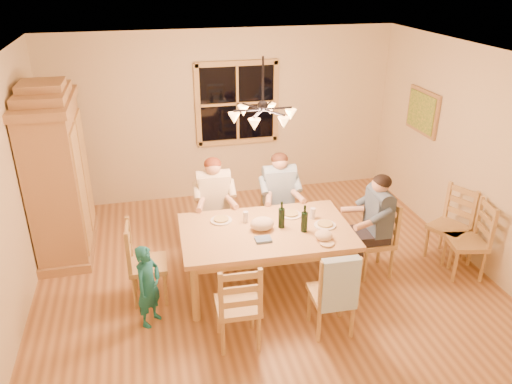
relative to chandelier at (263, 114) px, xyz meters
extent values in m
plane|color=#905E34|center=(0.00, 0.00, -2.08)|extent=(5.50, 5.50, 0.00)
cube|color=white|center=(0.00, 0.00, 0.62)|extent=(5.50, 5.00, 0.02)
cube|color=beige|center=(0.00, 2.50, -0.73)|extent=(5.50, 0.02, 2.70)
cube|color=beige|center=(-2.75, 0.00, -0.73)|extent=(0.02, 5.00, 2.70)
cube|color=beige|center=(2.75, 0.00, -0.73)|extent=(0.02, 5.00, 2.70)
cube|color=black|center=(0.20, 2.48, -0.53)|extent=(1.20, 0.03, 1.20)
cube|color=tan|center=(0.20, 2.46, -0.53)|extent=(1.30, 0.06, 1.30)
cube|color=#A07F45|center=(2.72, 1.20, -0.48)|extent=(0.04, 0.78, 0.64)
cube|color=#1E6B2D|center=(2.69, 1.20, -0.48)|extent=(0.02, 0.68, 0.54)
cylinder|color=black|center=(0.00, 0.00, 0.36)|extent=(0.02, 0.02, 0.53)
sphere|color=black|center=(0.00, 0.00, 0.09)|extent=(0.12, 0.12, 0.12)
cylinder|color=black|center=(0.16, 0.00, 0.05)|extent=(0.34, 0.02, 0.02)
cone|color=#FFB259|center=(0.32, 0.00, -0.03)|extent=(0.13, 0.13, 0.12)
cylinder|color=black|center=(0.08, 0.14, 0.05)|extent=(0.19, 0.31, 0.02)
cone|color=#FFB259|center=(0.16, 0.28, -0.03)|extent=(0.13, 0.13, 0.12)
cylinder|color=black|center=(-0.08, 0.14, 0.05)|extent=(0.19, 0.31, 0.02)
cone|color=#FFB259|center=(-0.16, 0.28, -0.03)|extent=(0.13, 0.13, 0.12)
cylinder|color=black|center=(-0.16, 0.00, 0.05)|extent=(0.34, 0.02, 0.02)
cone|color=#FFB259|center=(-0.32, 0.00, -0.03)|extent=(0.13, 0.13, 0.12)
cylinder|color=black|center=(-0.08, -0.14, 0.05)|extent=(0.19, 0.31, 0.02)
cone|color=#FFB259|center=(-0.16, -0.28, -0.03)|extent=(0.13, 0.13, 0.12)
cylinder|color=black|center=(0.08, -0.14, 0.05)|extent=(0.19, 0.31, 0.02)
cone|color=#FFB259|center=(0.16, -0.28, -0.03)|extent=(0.13, 0.13, 0.12)
cube|color=#A07F45|center=(-2.43, 1.18, -1.08)|extent=(0.60, 1.30, 2.00)
cube|color=#A07F45|center=(-2.43, 1.18, -0.03)|extent=(0.66, 1.40, 0.10)
cube|color=#A07F45|center=(-2.43, 1.18, 0.07)|extent=(0.58, 1.00, 0.12)
cube|color=#A07F45|center=(-2.43, 1.18, 0.17)|extent=(0.52, 0.55, 0.10)
cube|color=tan|center=(-2.12, 0.85, -1.08)|extent=(0.03, 0.55, 1.60)
cube|color=tan|center=(-2.12, 1.51, -1.08)|extent=(0.03, 0.55, 1.60)
cube|color=#A07F45|center=(-2.43, 1.18, -2.02)|extent=(0.66, 1.40, 0.12)
cube|color=tan|center=(-0.01, -0.24, -1.35)|extent=(2.02, 1.28, 0.06)
cube|color=tan|center=(-0.01, -0.24, -1.43)|extent=(1.87, 1.12, 0.10)
cylinder|color=tan|center=(-0.92, -0.72, -1.73)|extent=(0.09, 0.09, 0.70)
cylinder|color=tan|center=(0.86, -0.78, -1.73)|extent=(0.09, 0.09, 0.70)
cylinder|color=tan|center=(-0.88, 0.30, -1.73)|extent=(0.09, 0.09, 0.70)
cylinder|color=tan|center=(0.90, 0.24, -1.73)|extent=(0.09, 0.09, 0.70)
cube|color=tan|center=(-0.47, 0.71, -1.63)|extent=(0.45, 0.43, 0.06)
cube|color=tan|center=(-0.47, 0.71, -1.36)|extent=(0.38, 0.06, 0.54)
cube|color=tan|center=(0.41, 0.68, -1.63)|extent=(0.45, 0.43, 0.06)
cube|color=tan|center=(0.41, 0.68, -1.36)|extent=(0.38, 0.06, 0.54)
cube|color=tan|center=(-0.54, -1.16, -1.63)|extent=(0.45, 0.43, 0.06)
cube|color=tan|center=(-0.54, -1.16, -1.36)|extent=(0.38, 0.06, 0.54)
cube|color=tan|center=(0.45, -1.19, -1.63)|extent=(0.45, 0.43, 0.06)
cube|color=tan|center=(0.45, -1.19, -1.36)|extent=(0.38, 0.06, 0.54)
cube|color=tan|center=(-1.39, -0.19, -1.63)|extent=(0.43, 0.45, 0.06)
cube|color=tan|center=(-1.39, -0.19, -1.36)|extent=(0.06, 0.38, 0.54)
cube|color=tan|center=(1.37, -0.29, -1.63)|extent=(0.43, 0.45, 0.06)
cube|color=tan|center=(1.37, -0.29, -1.36)|extent=(0.06, 0.38, 0.54)
cube|color=beige|center=(-0.47, 0.71, -1.24)|extent=(0.41, 0.23, 0.52)
cube|color=#262328|center=(-0.47, 0.71, -1.55)|extent=(0.39, 0.43, 0.14)
sphere|color=tan|center=(-0.47, 0.71, -0.86)|extent=(0.21, 0.21, 0.21)
ellipsoid|color=#592614|center=(-0.47, 0.71, -0.83)|extent=(0.22, 0.22, 0.17)
cube|color=#316588|center=(0.41, 0.68, -1.24)|extent=(0.41, 0.23, 0.52)
cube|color=#262328|center=(0.41, 0.68, -1.55)|extent=(0.39, 0.43, 0.14)
sphere|color=tan|center=(0.41, 0.68, -0.86)|extent=(0.21, 0.21, 0.21)
ellipsoid|color=#381E11|center=(0.41, 0.68, -0.83)|extent=(0.22, 0.22, 0.17)
cube|color=#415368|center=(1.37, -0.29, -1.24)|extent=(0.23, 0.41, 0.52)
cube|color=#262328|center=(1.37, -0.29, -1.55)|extent=(0.43, 0.39, 0.14)
sphere|color=tan|center=(1.37, -0.29, -0.86)|extent=(0.21, 0.21, 0.21)
ellipsoid|color=black|center=(1.37, -0.29, -0.83)|extent=(0.22, 0.22, 0.17)
cube|color=#A3C9DD|center=(0.45, -1.38, -1.38)|extent=(0.38, 0.11, 0.58)
cylinder|color=black|center=(0.18, -0.23, -1.15)|extent=(0.08, 0.08, 0.33)
cylinder|color=black|center=(0.41, -0.38, -1.15)|extent=(0.08, 0.08, 0.33)
cylinder|color=white|center=(-0.49, 0.08, -1.31)|extent=(0.26, 0.26, 0.02)
cylinder|color=white|center=(0.37, 0.03, -1.31)|extent=(0.26, 0.26, 0.02)
cylinder|color=white|center=(0.69, -0.32, -1.31)|extent=(0.26, 0.26, 0.02)
cylinder|color=silver|center=(-0.21, -0.01, -1.25)|extent=(0.06, 0.06, 0.14)
cylinder|color=silver|center=(0.60, -0.11, -1.25)|extent=(0.06, 0.06, 0.14)
ellipsoid|color=beige|center=(0.56, -0.61, -1.26)|extent=(0.20, 0.20, 0.11)
cube|color=#55729C|center=(-0.11, -0.48, -1.30)|extent=(0.18, 0.15, 0.03)
ellipsoid|color=#C6B190|center=(-0.06, -0.23, -1.24)|extent=(0.28, 0.22, 0.15)
imported|color=#196D74|center=(-1.40, -0.64, -1.60)|extent=(0.40, 0.41, 0.95)
cube|color=tan|center=(2.45, -0.59, -1.63)|extent=(0.50, 0.52, 0.06)
cube|color=tan|center=(2.45, -0.59, -1.36)|extent=(0.13, 0.38, 0.54)
cube|color=tan|center=(2.45, -0.22, -1.63)|extent=(0.56, 0.57, 0.06)
cube|color=tan|center=(2.45, -0.22, -1.36)|extent=(0.20, 0.37, 0.54)
camera|label=1|loc=(-1.29, -5.16, 1.52)|focal=35.00mm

